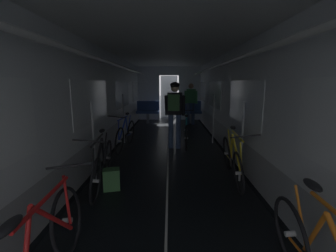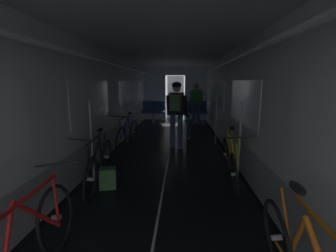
{
  "view_description": "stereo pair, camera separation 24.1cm",
  "coord_description": "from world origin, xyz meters",
  "px_view_note": "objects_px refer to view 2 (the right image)",
  "views": [
    {
      "loc": [
        0.04,
        -1.72,
        1.7
      ],
      "look_at": [
        0.0,
        3.22,
        0.77
      ],
      "focal_mm": 24.55,
      "sensor_mm": 36.0,
      "label": 1
    },
    {
      "loc": [
        0.28,
        -1.71,
        1.7
      ],
      "look_at": [
        0.0,
        3.22,
        0.77
      ],
      "focal_mm": 24.55,
      "sensor_mm": 36.0,
      "label": 2
    }
  ],
  "objects_px": {
    "backpack_on_floor": "(108,178)",
    "person_standing_near_bench": "(196,101)",
    "bicycle_red": "(25,249)",
    "bench_seat_far_left": "(153,110)",
    "person_cyclist_aisle": "(176,108)",
    "bicycle_teal_in_aisle": "(188,132)",
    "bicycle_blue": "(128,134)",
    "bench_seat_far_right": "(195,110)",
    "bicycle_yellow": "(230,160)",
    "bicycle_black": "(99,164)"
  },
  "relations": [
    {
      "from": "bench_seat_far_left",
      "to": "person_standing_near_bench",
      "type": "height_order",
      "value": "person_standing_near_bench"
    },
    {
      "from": "bicycle_blue",
      "to": "bicycle_teal_in_aisle",
      "type": "bearing_deg",
      "value": 10.96
    },
    {
      "from": "bicycle_blue",
      "to": "bicycle_teal_in_aisle",
      "type": "xyz_separation_m",
      "value": [
        1.6,
        0.31,
        0.0
      ]
    },
    {
      "from": "bicycle_yellow",
      "to": "bicycle_teal_in_aisle",
      "type": "bearing_deg",
      "value": 106.18
    },
    {
      "from": "bicycle_red",
      "to": "backpack_on_floor",
      "type": "relative_size",
      "value": 4.98
    },
    {
      "from": "person_cyclist_aisle",
      "to": "backpack_on_floor",
      "type": "xyz_separation_m",
      "value": [
        -1.06,
        -2.4,
        -0.9
      ]
    },
    {
      "from": "person_cyclist_aisle",
      "to": "bicycle_teal_in_aisle",
      "type": "height_order",
      "value": "person_cyclist_aisle"
    },
    {
      "from": "bicycle_blue",
      "to": "person_cyclist_aisle",
      "type": "relative_size",
      "value": 0.98
    },
    {
      "from": "bicycle_yellow",
      "to": "bicycle_teal_in_aisle",
      "type": "distance_m",
      "value": 2.36
    },
    {
      "from": "bench_seat_far_right",
      "to": "bicycle_blue",
      "type": "distance_m",
      "value": 4.45
    },
    {
      "from": "bicycle_blue",
      "to": "bicycle_black",
      "type": "relative_size",
      "value": 1.0
    },
    {
      "from": "bicycle_red",
      "to": "backpack_on_floor",
      "type": "height_order",
      "value": "bicycle_red"
    },
    {
      "from": "bench_seat_far_right",
      "to": "bicycle_red",
      "type": "height_order",
      "value": "bench_seat_far_right"
    },
    {
      "from": "bicycle_red",
      "to": "person_standing_near_bench",
      "type": "distance_m",
      "value": 8.08
    },
    {
      "from": "bench_seat_far_left",
      "to": "bicycle_red",
      "type": "xyz_separation_m",
      "value": [
        -0.07,
        -8.21,
        -0.19
      ]
    },
    {
      "from": "bicycle_teal_in_aisle",
      "to": "person_standing_near_bench",
      "type": "height_order",
      "value": "person_standing_near_bench"
    },
    {
      "from": "bicycle_red",
      "to": "person_standing_near_bench",
      "type": "xyz_separation_m",
      "value": [
        1.87,
        7.84,
        0.59
      ]
    },
    {
      "from": "bench_seat_far_right",
      "to": "bicycle_black",
      "type": "xyz_separation_m",
      "value": [
        -1.96,
        -6.23,
        -0.19
      ]
    },
    {
      "from": "bicycle_yellow",
      "to": "bicycle_teal_in_aisle",
      "type": "xyz_separation_m",
      "value": [
        -0.66,
        2.27,
        0.0
      ]
    },
    {
      "from": "bench_seat_far_left",
      "to": "bicycle_black",
      "type": "distance_m",
      "value": 6.23
    },
    {
      "from": "backpack_on_floor",
      "to": "person_standing_near_bench",
      "type": "bearing_deg",
      "value": 73.14
    },
    {
      "from": "bicycle_teal_in_aisle",
      "to": "bench_seat_far_right",
      "type": "bearing_deg",
      "value": 83.58
    },
    {
      "from": "bench_seat_far_right",
      "to": "bicycle_teal_in_aisle",
      "type": "bearing_deg",
      "value": -96.42
    },
    {
      "from": "bench_seat_far_left",
      "to": "bicycle_blue",
      "type": "height_order",
      "value": "bench_seat_far_left"
    },
    {
      "from": "bicycle_black",
      "to": "person_cyclist_aisle",
      "type": "relative_size",
      "value": 0.98
    },
    {
      "from": "bicycle_yellow",
      "to": "backpack_on_floor",
      "type": "distance_m",
      "value": 2.09
    },
    {
      "from": "bench_seat_far_left",
      "to": "person_cyclist_aisle",
      "type": "xyz_separation_m",
      "value": [
        1.07,
        -3.92,
        0.5
      ]
    },
    {
      "from": "bicycle_blue",
      "to": "bicycle_teal_in_aisle",
      "type": "distance_m",
      "value": 1.63
    },
    {
      "from": "bench_seat_far_left",
      "to": "person_standing_near_bench",
      "type": "bearing_deg",
      "value": -11.79
    },
    {
      "from": "bicycle_teal_in_aisle",
      "to": "backpack_on_floor",
      "type": "distance_m",
      "value": 3.01
    },
    {
      "from": "bicycle_yellow",
      "to": "person_cyclist_aisle",
      "type": "xyz_separation_m",
      "value": [
        -0.98,
        2.0,
        0.69
      ]
    },
    {
      "from": "bench_seat_far_right",
      "to": "person_cyclist_aisle",
      "type": "distance_m",
      "value": 4.02
    },
    {
      "from": "bench_seat_far_right",
      "to": "bicycle_yellow",
      "type": "xyz_separation_m",
      "value": [
        0.25,
        -5.92,
        -0.19
      ]
    },
    {
      "from": "bench_seat_far_left",
      "to": "backpack_on_floor",
      "type": "xyz_separation_m",
      "value": [
        0.0,
        -6.31,
        -0.4
      ]
    },
    {
      "from": "bench_seat_far_right",
      "to": "bicycle_yellow",
      "type": "bearing_deg",
      "value": -87.61
    },
    {
      "from": "bicycle_teal_in_aisle",
      "to": "person_standing_near_bench",
      "type": "bearing_deg",
      "value": 82.8
    },
    {
      "from": "bicycle_teal_in_aisle",
      "to": "backpack_on_floor",
      "type": "relative_size",
      "value": 4.97
    },
    {
      "from": "bench_seat_far_right",
      "to": "person_cyclist_aisle",
      "type": "relative_size",
      "value": 0.57
    },
    {
      "from": "bicycle_red",
      "to": "backpack_on_floor",
      "type": "distance_m",
      "value": 1.91
    },
    {
      "from": "backpack_on_floor",
      "to": "bicycle_yellow",
      "type": "bearing_deg",
      "value": 11.01
    },
    {
      "from": "bicycle_red",
      "to": "bench_seat_far_left",
      "type": "bearing_deg",
      "value": 89.53
    },
    {
      "from": "bench_seat_far_left",
      "to": "bicycle_yellow",
      "type": "relative_size",
      "value": 0.58
    },
    {
      "from": "bicycle_blue",
      "to": "backpack_on_floor",
      "type": "bearing_deg",
      "value": -84.74
    },
    {
      "from": "bicycle_black",
      "to": "bicycle_blue",
      "type": "bearing_deg",
      "value": 91.27
    },
    {
      "from": "bicycle_teal_in_aisle",
      "to": "bench_seat_far_left",
      "type": "bearing_deg",
      "value": 110.83
    },
    {
      "from": "backpack_on_floor",
      "to": "bicycle_red",
      "type": "bearing_deg",
      "value": -92.12
    },
    {
      "from": "bench_seat_far_right",
      "to": "bicycle_teal_in_aisle",
      "type": "xyz_separation_m",
      "value": [
        -0.41,
        -3.65,
        -0.18
      ]
    },
    {
      "from": "bench_seat_far_left",
      "to": "bicycle_yellow",
      "type": "distance_m",
      "value": 6.26
    },
    {
      "from": "bicycle_red",
      "to": "bicycle_blue",
      "type": "bearing_deg",
      "value": 91.97
    },
    {
      "from": "person_cyclist_aisle",
      "to": "bicycle_yellow",
      "type": "bearing_deg",
      "value": -63.88
    }
  ]
}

